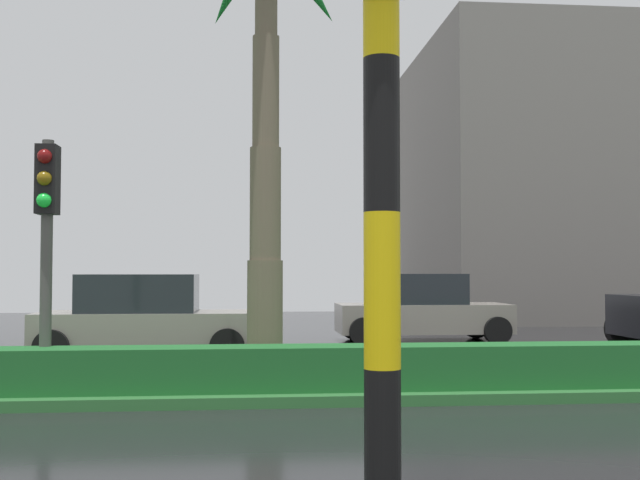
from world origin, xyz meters
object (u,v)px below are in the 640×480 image
palm_tree_centre_left (267,4)px  car_in_traffic_fourth (421,309)px  traffic_signal_median_right (47,217)px  car_in_traffic_third (144,318)px  traffic_signal_foreground (380,41)px

palm_tree_centre_left → car_in_traffic_fourth: 9.57m
traffic_signal_median_right → car_in_traffic_third: 5.31m
traffic_signal_median_right → palm_tree_centre_left: bearing=24.1°
palm_tree_centre_left → car_in_traffic_fourth: palm_tree_centre_left is taller
traffic_signal_foreground → car_in_traffic_third: 12.90m
palm_tree_centre_left → traffic_signal_median_right: palm_tree_centre_left is taller
car_in_traffic_third → palm_tree_centre_left: bearing=-56.7°
palm_tree_centre_left → car_in_traffic_third: (-2.38, 3.63, -5.25)m
palm_tree_centre_left → traffic_signal_median_right: (-3.04, -1.36, -3.56)m
palm_tree_centre_left → car_in_traffic_third: size_ratio=1.80×
traffic_signal_foreground → car_in_traffic_third: (-2.71, 12.46, -1.96)m
car_in_traffic_third → car_in_traffic_fourth: size_ratio=1.00×
car_in_traffic_fourth → traffic_signal_median_right: bearing=-130.7°
car_in_traffic_fourth → car_in_traffic_third: bearing=-153.1°
traffic_signal_foreground → traffic_signal_median_right: bearing=-65.7°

